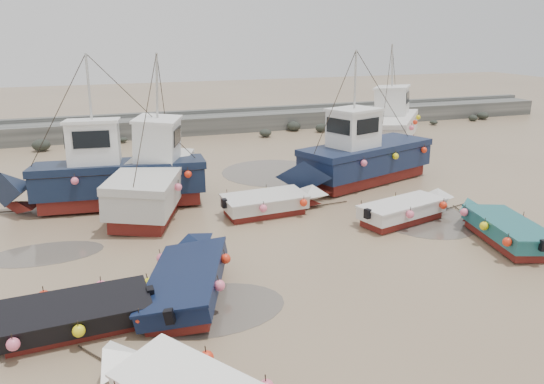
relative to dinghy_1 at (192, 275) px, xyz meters
The scene contains 16 objects.
ground 4.29m from the dinghy_1, 21.04° to the left, with size 120.00×120.00×0.00m, color #947D5E.
seawall 23.86m from the dinghy_1, 80.29° to the left, with size 60.00×4.92×1.50m.
puddle_a 1.25m from the dinghy_1, 78.76° to the right, with size 4.19×4.19×0.01m, color #574F46.
puddle_b 10.23m from the dinghy_1, 17.38° to the left, with size 3.90×3.90×0.01m, color #574F46.
puddle_c 5.93m from the dinghy_1, 134.29° to the left, with size 3.76×3.76×0.01m, color #574F46.
puddle_d 13.29m from the dinghy_1, 60.70° to the left, with size 5.35×5.35×0.01m, color #574F46.
dinghy_1 is the anchor object (origin of this frame).
dinghy_2 11.08m from the dinghy_1, ahead, with size 2.66×5.94×1.43m.
dinghy_3 9.56m from the dinghy_1, 18.43° to the left, with size 5.78×2.43×1.43m.
dinghy_4 3.61m from the dinghy_1, 161.98° to the right, with size 5.84×2.04×1.43m.
dinghy_5 7.07m from the dinghy_1, 51.81° to the left, with size 5.62×2.10×1.43m.
cabin_boat_0 8.95m from the dinghy_1, 102.41° to the left, with size 10.17×3.54×6.22m.
cabin_boat_1 8.33m from the dinghy_1, 89.42° to the left, with size 4.88×9.71×6.22m.
cabin_boat_2 12.71m from the dinghy_1, 40.81° to the left, with size 9.89×4.94×6.22m.
cabin_boat_3 22.55m from the dinghy_1, 44.42° to the left, with size 7.28×8.44×6.22m.
person 8.99m from the dinghy_1, 78.66° to the left, with size 0.59×0.39×1.62m, color #181D34.
Camera 1 is at (-6.29, -15.08, 7.18)m, focal length 35.00 mm.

